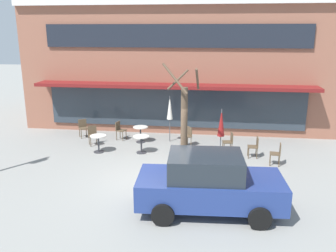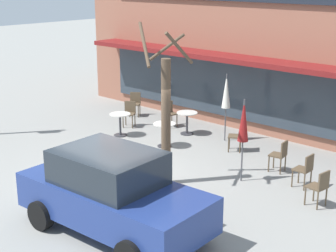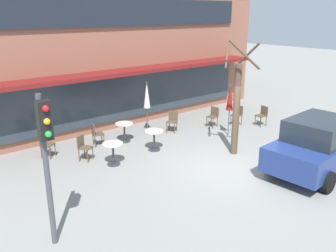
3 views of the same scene
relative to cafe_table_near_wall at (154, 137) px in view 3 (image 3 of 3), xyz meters
The scene contains 17 objects.
ground_plane 3.10m from the cafe_table_near_wall, 69.56° to the right, with size 80.00×80.00×0.00m, color gray.
building_facade 7.74m from the cafe_table_near_wall, 81.45° to the left, with size 16.11×9.10×6.80m.
cafe_table_near_wall is the anchor object (origin of this frame).
cafe_table_streetside 1.52m from the cafe_table_near_wall, 103.08° to the left, with size 0.70×0.70×0.76m.
cafe_table_by_tree 1.87m from the cafe_table_near_wall, behind, with size 0.70×0.70×0.76m.
patio_umbrella_green_folded 3.62m from the cafe_table_near_wall, 11.07° to the right, with size 0.28×0.28×2.20m.
patio_umbrella_cream_folded 2.34m from the cafe_table_near_wall, 60.45° to the left, with size 0.28×0.28×2.20m.
cafe_chair_0 5.64m from the cafe_table_near_wall, ahead, with size 0.45×0.45×0.89m.
cafe_chair_1 2.28m from the cafe_table_near_wall, 128.96° to the left, with size 0.49×0.49×0.89m.
cafe_chair_2 2.26m from the cafe_table_near_wall, 32.16° to the left, with size 0.55×0.55×0.89m.
cafe_chair_3 2.58m from the cafe_table_near_wall, 161.87° to the left, with size 0.55×0.55×0.89m.
cafe_chair_4 3.82m from the cafe_table_near_wall, ahead, with size 0.46×0.46×0.89m.
cafe_chair_5 3.86m from the cafe_table_near_wall, 150.09° to the left, with size 0.56×0.56×0.89m.
cafe_chair_6 4.81m from the cafe_table_near_wall, ahead, with size 0.40×0.40×0.89m.
parked_sedan 5.64m from the cafe_table_near_wall, 57.80° to the right, with size 4.30×2.21×1.76m.
street_tree 3.21m from the cafe_table_near_wall, 46.23° to the right, with size 1.27×1.42×4.10m.
traffic_light_pole 6.25m from the cafe_table_near_wall, 148.80° to the right, with size 0.26×0.44×3.40m.
Camera 3 is at (-8.57, -6.97, 4.92)m, focal length 38.00 mm.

